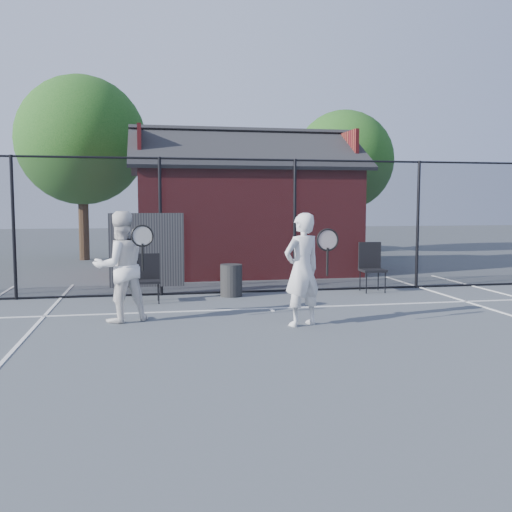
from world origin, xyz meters
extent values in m
plane|color=#4B5156|center=(0.00, 0.00, 0.00)|extent=(80.00, 80.00, 0.00)
cube|color=silver|center=(0.00, 3.00, 0.01)|extent=(11.00, 0.06, 0.01)
cube|color=silver|center=(0.00, 2.85, 0.01)|extent=(0.06, 0.30, 0.01)
cylinder|color=black|center=(-5.00, 5.00, 1.50)|extent=(0.07, 0.07, 3.00)
cylinder|color=black|center=(-2.00, 5.00, 1.50)|extent=(0.07, 0.07, 3.00)
cylinder|color=black|center=(1.00, 5.00, 1.50)|extent=(0.07, 0.07, 3.00)
cylinder|color=black|center=(4.00, 5.00, 1.50)|extent=(0.07, 0.07, 3.00)
cylinder|color=black|center=(0.00, 5.00, 2.97)|extent=(22.00, 0.04, 0.04)
cylinder|color=black|center=(0.00, 5.00, 0.03)|extent=(22.00, 0.04, 0.04)
cube|color=black|center=(0.00, 5.00, 1.50)|extent=(22.00, 3.00, 0.01)
cube|color=black|center=(-2.30, 4.98, 1.00)|extent=(1.60, 0.04, 1.60)
cube|color=maroon|center=(0.50, 9.00, 1.50)|extent=(6.00, 4.00, 3.00)
cube|color=black|center=(0.50, 8.00, 3.53)|extent=(6.50, 2.36, 1.32)
cube|color=black|center=(0.50, 10.00, 3.53)|extent=(6.50, 2.36, 1.32)
cube|color=maroon|center=(-2.45, 9.00, 3.53)|extent=(0.10, 2.80, 1.06)
cube|color=maroon|center=(3.45, 9.00, 3.53)|extent=(0.10, 2.80, 1.06)
cylinder|color=black|center=(-4.50, 13.50, 1.26)|extent=(0.36, 0.36, 2.52)
sphere|color=#144313|center=(-4.50, 13.50, 4.20)|extent=(4.48, 4.48, 4.48)
cylinder|color=black|center=(5.50, 14.50, 1.12)|extent=(0.36, 0.36, 2.23)
sphere|color=#144313|center=(5.50, 14.50, 3.72)|extent=(3.97, 3.97, 3.97)
imported|color=silver|center=(0.20, 1.44, 0.93)|extent=(0.79, 0.66, 1.85)
torus|color=black|center=(0.51, 1.07, 1.43)|extent=(0.36, 0.03, 0.36)
cylinder|color=black|center=(0.51, 1.07, 1.09)|extent=(0.03, 0.03, 0.45)
imported|color=white|center=(-2.74, 2.34, 0.94)|extent=(1.11, 0.99, 1.88)
torus|color=black|center=(-2.36, 1.96, 1.48)|extent=(0.37, 0.03, 0.37)
cylinder|color=black|center=(-2.36, 1.96, 1.13)|extent=(0.04, 0.04, 0.45)
cube|color=black|center=(-2.27, 4.10, 0.48)|extent=(0.47, 0.49, 0.96)
cube|color=black|center=(2.73, 4.60, 0.55)|extent=(0.55, 0.57, 1.10)
cylinder|color=black|center=(-0.51, 4.60, 0.35)|extent=(0.53, 0.53, 0.69)
camera|label=1|loc=(-2.27, -7.51, 2.01)|focal=40.00mm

